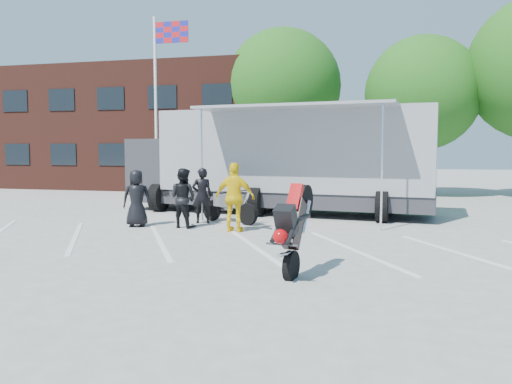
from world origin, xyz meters
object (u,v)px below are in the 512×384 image
at_px(spectator_hivis, 235,197).
at_px(spectator_leather_a, 137,198).
at_px(parked_motorcycle, 229,223).
at_px(tree_mid, 423,94).
at_px(stunt_bike_rider, 302,272).
at_px(spectator_leather_b, 202,196).
at_px(spectator_leather_c, 183,198).
at_px(flagpole, 161,86).
at_px(transporter_truck, 281,213).
at_px(tree_left, 283,87).

bearing_deg(spectator_hivis, spectator_leather_a, -2.12).
bearing_deg(parked_motorcycle, tree_mid, -5.53).
height_order(stunt_bike_rider, spectator_hivis, spectator_hivis).
relative_size(spectator_leather_b, spectator_leather_c, 0.99).
relative_size(stunt_bike_rider, spectator_leather_b, 1.07).
distance_m(flagpole, transporter_truck, 8.29).
bearing_deg(stunt_bike_rider, spectator_hivis, 132.63).
distance_m(transporter_truck, spectator_leather_c, 4.59).
distance_m(flagpole, tree_mid, 12.31).
relative_size(transporter_truck, spectator_hivis, 5.97).
distance_m(flagpole, spectator_leather_c, 8.83).
xyz_separation_m(flagpole, stunt_bike_rider, (7.97, -11.24, -5.05)).
relative_size(parked_motorcycle, spectator_leather_b, 1.30).
xyz_separation_m(flagpole, spectator_leather_a, (2.37, -6.97, -4.21)).
distance_m(tree_mid, stunt_bike_rider, 17.29).
xyz_separation_m(spectator_leather_c, spectator_hivis, (1.69, -0.37, 0.09)).
bearing_deg(spectator_hivis, transporter_truck, -94.43).
relative_size(parked_motorcycle, spectator_leather_a, 1.32).
relative_size(flagpole, spectator_leather_b, 4.66).
height_order(transporter_truck, parked_motorcycle, transporter_truck).
bearing_deg(spectator_leather_a, flagpole, -92.07).
bearing_deg(spectator_leather_a, spectator_leather_c, 165.86).
distance_m(tree_left, spectator_hivis, 14.01).
height_order(spectator_leather_b, spectator_leather_c, spectator_leather_c).
bearing_deg(transporter_truck, tree_mid, 62.17).
bearing_deg(spectator_hivis, stunt_bike_rider, 123.46).
relative_size(tree_left, spectator_hivis, 4.48).
height_order(transporter_truck, spectator_leather_b, transporter_truck).
relative_size(stunt_bike_rider, spectator_hivis, 0.95).
bearing_deg(stunt_bike_rider, parked_motorcycle, 130.11).
bearing_deg(tree_mid, transporter_truck, -124.13).
bearing_deg(spectator_leather_b, tree_left, -115.98).
distance_m(tree_mid, parked_motorcycle, 13.34).
bearing_deg(spectator_leather_b, parked_motorcycle, 172.74).
bearing_deg(spectator_leather_b, flagpole, -80.40).
xyz_separation_m(flagpole, tree_left, (4.24, 6.00, 0.51)).
bearing_deg(spectator_leather_a, stunt_bike_rider, 121.78).
bearing_deg(tree_mid, stunt_bike_rider, -101.39).
relative_size(tree_left, spectator_leather_b, 5.03).
height_order(spectator_leather_c, spectator_hivis, spectator_hivis).
distance_m(parked_motorcycle, stunt_bike_rider, 6.47).
height_order(transporter_truck, spectator_hivis, spectator_hivis).
bearing_deg(spectator_leather_b, tree_mid, -148.55).
bearing_deg(spectator_leather_b, spectator_leather_a, 9.53).
height_order(spectator_leather_a, spectator_leather_c, spectator_leather_c).
height_order(parked_motorcycle, spectator_leather_b, spectator_leather_b).
bearing_deg(tree_mid, spectator_leather_a, -126.56).
distance_m(flagpole, spectator_hivis, 9.90).
distance_m(spectator_leather_b, spectator_leather_c, 0.99).
xyz_separation_m(tree_left, spectator_leather_b, (-0.24, -11.85, -4.71)).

